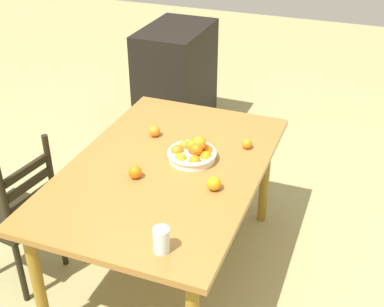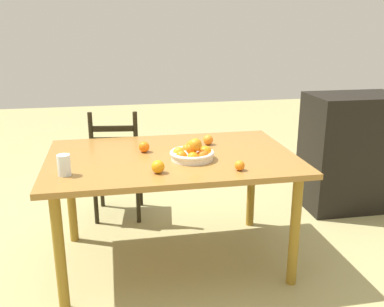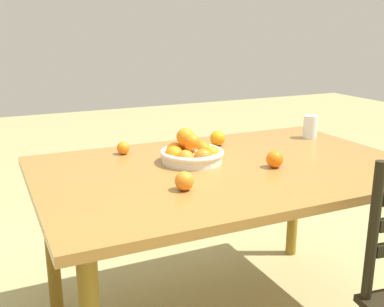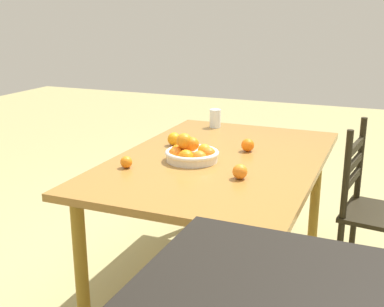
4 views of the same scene
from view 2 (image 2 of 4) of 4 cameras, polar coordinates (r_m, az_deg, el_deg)
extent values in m
plane|color=tan|center=(3.17, -2.50, -13.79)|extent=(12.00, 12.00, 0.00)
cube|color=olive|center=(2.85, -2.69, -0.58)|extent=(1.62, 1.06, 0.04)
cylinder|color=olive|center=(2.61, -17.08, -12.48)|extent=(0.06, 0.06, 0.74)
cylinder|color=olive|center=(2.81, 13.41, -9.94)|extent=(0.06, 0.06, 0.74)
cylinder|color=olive|center=(3.38, -15.70, -5.38)|extent=(0.06, 0.06, 0.74)
cylinder|color=olive|center=(3.53, 7.83, -3.85)|extent=(0.06, 0.06, 0.74)
cube|color=black|center=(3.73, -9.78, -1.65)|extent=(0.45, 0.45, 0.03)
cylinder|color=black|center=(3.95, -6.83, -3.92)|extent=(0.04, 0.04, 0.43)
cylinder|color=black|center=(3.99, -11.85, -3.97)|extent=(0.04, 0.04, 0.43)
cylinder|color=black|center=(3.63, -7.12, -5.90)|extent=(0.04, 0.04, 0.43)
cylinder|color=black|center=(3.67, -12.60, -5.93)|extent=(0.04, 0.04, 0.43)
cylinder|color=black|center=(3.47, -7.42, 1.51)|extent=(0.04, 0.04, 0.49)
cylinder|color=black|center=(3.51, -13.12, 1.39)|extent=(0.04, 0.04, 0.49)
cube|color=black|center=(3.51, -10.22, 0.30)|extent=(0.31, 0.06, 0.04)
cube|color=black|center=(3.48, -10.30, 1.77)|extent=(0.31, 0.06, 0.04)
cube|color=black|center=(3.46, -10.38, 3.25)|extent=(0.31, 0.06, 0.04)
cube|color=black|center=(4.08, 20.21, 0.19)|extent=(0.80, 0.52, 1.02)
cylinder|color=white|center=(2.75, 0.00, -0.35)|extent=(0.27, 0.27, 0.04)
torus|color=white|center=(2.75, 0.00, 0.09)|extent=(0.28, 0.28, 0.02)
sphere|color=orange|center=(2.77, 1.79, 0.15)|extent=(0.08, 0.08, 0.08)
sphere|color=orange|center=(2.82, 0.96, 0.45)|extent=(0.08, 0.08, 0.08)
sphere|color=orange|center=(2.83, -0.55, 0.52)|extent=(0.08, 0.08, 0.08)
sphere|color=orange|center=(2.77, -1.77, 0.12)|extent=(0.07, 0.07, 0.07)
sphere|color=orange|center=(2.69, -1.40, -0.39)|extent=(0.07, 0.07, 0.07)
sphere|color=orange|center=(2.66, 0.16, -0.58)|extent=(0.07, 0.07, 0.07)
sphere|color=orange|center=(2.69, 1.41, -0.36)|extent=(0.08, 0.08, 0.08)
sphere|color=orange|center=(2.69, 0.45, 1.16)|extent=(0.08, 0.08, 0.08)
sphere|color=orange|center=(2.73, 0.00, 1.02)|extent=(0.07, 0.07, 0.07)
sphere|color=orange|center=(2.70, -0.09, 0.63)|extent=(0.07, 0.07, 0.07)
sphere|color=orange|center=(2.51, -4.51, -1.75)|extent=(0.08, 0.08, 0.08)
sphere|color=orange|center=(2.92, -6.34, 0.87)|extent=(0.07, 0.07, 0.07)
sphere|color=orange|center=(2.57, 6.31, -1.59)|extent=(0.06, 0.06, 0.06)
sphere|color=orange|center=(3.08, 2.14, 1.82)|extent=(0.07, 0.07, 0.07)
cylinder|color=silver|center=(2.57, -16.54, -1.48)|extent=(0.08, 0.08, 0.12)
camera|label=1|loc=(2.58, -63.16, 23.44)|focal=47.33mm
camera|label=3|loc=(4.55, 6.13, 13.61)|focal=42.79mm
camera|label=4|loc=(4.47, 28.13, 14.03)|focal=45.52mm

